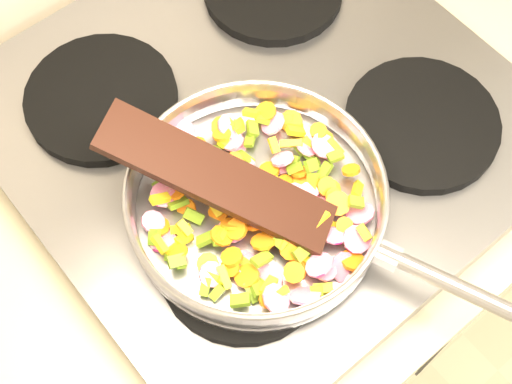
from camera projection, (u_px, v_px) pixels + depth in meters
base_cabinet at (508, 68)px, 1.54m from camera, size 3.00×0.65×0.86m
cooktop at (260, 123)px, 0.90m from camera, size 0.60×0.60×0.04m
grate_fl at (244, 261)px, 0.79m from camera, size 0.19×0.19×0.02m
grate_fr at (422, 124)px, 0.87m from camera, size 0.19×0.19×0.02m
grate_bl at (101, 98)px, 0.88m from camera, size 0.19×0.19×0.02m
saute_pan at (258, 200)px, 0.78m from camera, size 0.32×0.47×0.05m
vegetable_heap at (258, 203)px, 0.79m from camera, size 0.25×0.28×0.05m
wooden_spatula at (218, 179)px, 0.75m from camera, size 0.18×0.25×0.09m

